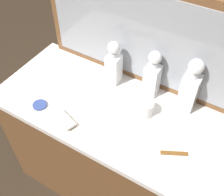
# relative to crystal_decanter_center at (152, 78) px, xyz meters

# --- Properties ---
(ground_plane) EXTENTS (6.00, 6.00, 0.00)m
(ground_plane) POSITION_rel_crystal_decanter_center_xyz_m (-0.12, -0.21, -0.96)
(ground_plane) COLOR #2D2319
(dresser) EXTENTS (1.28, 0.59, 0.85)m
(dresser) POSITION_rel_crystal_decanter_center_xyz_m (-0.12, -0.21, -0.54)
(dresser) COLOR brown
(dresser) RESTS_ON ground_plane
(dresser_mirror) EXTENTS (1.13, 0.03, 0.57)m
(dresser_mirror) POSITION_rel_crystal_decanter_center_xyz_m (-0.12, 0.07, 0.17)
(dresser_mirror) COLOR brown
(dresser_mirror) RESTS_ON dresser
(crystal_decanter_center) EXTENTS (0.08, 0.08, 0.28)m
(crystal_decanter_center) POSITION_rel_crystal_decanter_center_xyz_m (0.00, 0.00, 0.00)
(crystal_decanter_center) COLOR white
(crystal_decanter_center) RESTS_ON dresser
(crystal_decanter_front) EXTENTS (0.08, 0.08, 0.31)m
(crystal_decanter_front) POSITION_rel_crystal_decanter_center_xyz_m (0.20, 0.00, 0.01)
(crystal_decanter_front) COLOR white
(crystal_decanter_front) RESTS_ON dresser
(crystal_decanter_far_right) EXTENTS (0.07, 0.07, 0.27)m
(crystal_decanter_far_right) POSITION_rel_crystal_decanter_center_xyz_m (-0.22, -0.02, -0.01)
(crystal_decanter_far_right) COLOR white
(crystal_decanter_far_right) RESTS_ON dresser
(crystal_tumbler_far_right) EXTENTS (0.09, 0.09, 0.08)m
(crystal_tumbler_far_right) POSITION_rel_crystal_decanter_center_xyz_m (0.04, -0.15, -0.08)
(crystal_tumbler_far_right) COLOR white
(crystal_tumbler_far_right) RESTS_ON dresser
(silver_brush_far_right) EXTENTS (0.15, 0.09, 0.02)m
(silver_brush_far_right) POSITION_rel_crystal_decanter_center_xyz_m (-0.28, -0.41, -0.10)
(silver_brush_far_right) COLOR #B7A88C
(silver_brush_far_right) RESTS_ON dresser
(porcelain_dish) EXTENTS (0.08, 0.08, 0.01)m
(porcelain_dish) POSITION_rel_crystal_decanter_center_xyz_m (-0.46, -0.39, -0.11)
(porcelain_dish) COLOR #33478C
(porcelain_dish) RESTS_ON dresser
(tortoiseshell_comb) EXTENTS (0.12, 0.08, 0.01)m
(tortoiseshell_comb) POSITION_rel_crystal_decanter_center_xyz_m (0.26, -0.30, -0.11)
(tortoiseshell_comb) COLOR brown
(tortoiseshell_comb) RESTS_ON dresser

